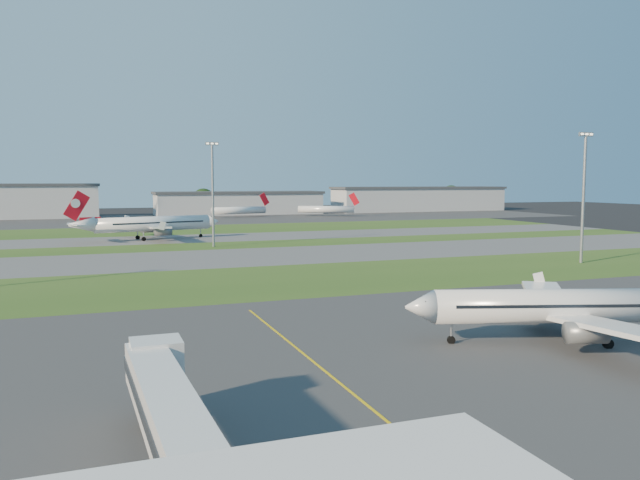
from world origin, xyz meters
name	(u,v)px	position (x,y,z in m)	size (l,w,h in m)	color
ground	(279,390)	(0.00, 0.00, 0.00)	(700.00, 700.00, 0.00)	black
apron_near	(279,390)	(0.00, 0.00, 0.01)	(300.00, 70.00, 0.01)	#333335
grass_strip_a	(185,286)	(0.00, 52.00, 0.01)	(300.00, 34.00, 0.01)	#2F4F1A
taxiway_a	(162,260)	(0.00, 85.00, 0.01)	(300.00, 32.00, 0.01)	#515154
grass_strip_b	(151,248)	(0.00, 110.00, 0.01)	(300.00, 18.00, 0.01)	#2F4F1A
taxiway_b	(143,240)	(0.00, 132.00, 0.01)	(300.00, 26.00, 0.01)	#515154
grass_strip_c	(135,231)	(0.00, 165.00, 0.01)	(300.00, 40.00, 0.01)	#2F4F1A
apron_far	(125,220)	(0.00, 225.00, 0.01)	(400.00, 80.00, 0.01)	#333335
yellow_line	(338,383)	(5.00, 0.00, 0.00)	(0.25, 60.00, 0.02)	gold
jet_bridge	(176,431)	(-9.81, -15.24, 4.01)	(4.20, 26.90, 6.20)	silver
airliner_parked	(570,307)	(31.57, 3.62, 3.68)	(32.45, 27.37, 10.47)	silver
airliner_taxiing	(152,224)	(2.52, 132.52, 4.34)	(39.09, 32.81, 12.36)	silver
mini_jet_near	(239,210)	(49.01, 228.25, 3.28)	(28.21, 9.19, 9.48)	silver
mini_jet_far	(327,209)	(89.20, 224.21, 3.28)	(26.08, 14.99, 9.48)	silver
light_mast_centre	(213,187)	(15.00, 108.00, 14.81)	(3.20, 0.70, 25.80)	gray
light_mast_east	(584,189)	(78.00, 52.00, 14.81)	(3.20, 0.70, 25.80)	gray
hangar_west	(13,201)	(-45.00, 255.00, 7.64)	(71.40, 23.00, 15.20)	#A3A6AA
hangar_east	(239,203)	(55.00, 255.00, 5.64)	(81.60, 23.00, 11.20)	#A3A6AA
hangar_far_east	(419,199)	(155.00, 255.00, 6.64)	(96.90, 23.00, 13.20)	#A3A6AA
tree_mid_west	(75,204)	(-20.00, 266.00, 5.84)	(9.90, 9.90, 10.80)	black
tree_mid_east	(204,200)	(40.00, 269.00, 6.81)	(11.55, 11.55, 12.60)	black
tree_east	(343,200)	(115.00, 267.00, 6.16)	(10.45, 10.45, 11.40)	black
tree_far_east	(451,196)	(185.00, 271.00, 7.46)	(12.65, 12.65, 13.80)	black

